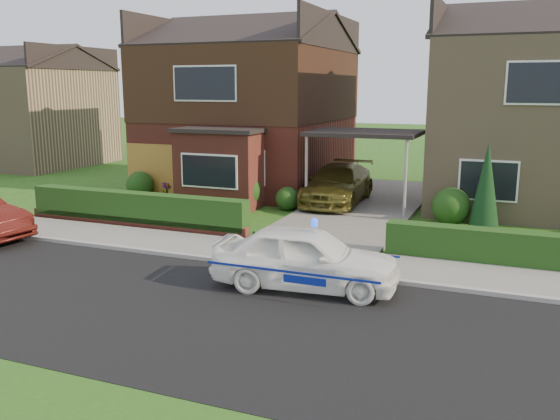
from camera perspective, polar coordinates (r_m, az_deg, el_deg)
The scene contains 23 objects.
ground at distance 11.57m, azimuth -5.56°, elevation -10.06°, with size 120.00×120.00×0.00m, color #224D14.
road at distance 11.57m, azimuth -5.56°, elevation -10.06°, with size 60.00×6.00×0.02m, color black.
kerb at distance 14.17m, azimuth 0.15°, elevation -5.60°, with size 60.00×0.16×0.12m, color #9E9993.
sidewalk at distance 15.11m, azimuth 1.63°, elevation -4.53°, with size 60.00×2.00×0.10m, color slate.
driveway at distance 21.53m, azimuth 8.04°, elevation 0.35°, with size 3.80×12.00×0.12m, color #666059.
house_left at distance 25.78m, azimuth -2.87°, elevation 10.73°, with size 7.50×9.53×7.25m.
house_right at distance 23.51m, azimuth 24.18°, elevation 9.25°, with size 7.50×8.06×7.25m.
carport_link at distance 21.12m, azimuth 8.21°, elevation 7.24°, with size 3.80×3.00×2.77m.
garage_door at distance 23.78m, azimuth -12.24°, elevation 3.70°, with size 2.20×0.10×2.10m, color #91571F.
dwarf_wall at distance 18.79m, azimuth -13.86°, elevation -1.19°, with size 7.70×0.25×0.36m, color brown.
hedge_left at distance 18.95m, azimuth -13.57°, elevation -1.63°, with size 7.50×0.55×0.90m, color #153310.
hedge_right at distance 15.48m, azimuth 24.03°, elevation -5.37°, with size 7.50×0.55×0.80m, color #153310.
shrub_left_far at distance 23.62m, azimuth -13.31°, elevation 2.35°, with size 1.08×1.08×1.08m, color #153310.
shrub_left_mid at distance 21.17m, azimuth -3.62°, elevation 1.90°, with size 1.32×1.32×1.32m, color #153310.
shrub_left_near at distance 20.85m, azimuth 0.71°, elevation 1.10°, with size 0.84×0.84×0.84m, color #153310.
shrub_right_near at distance 19.34m, azimuth 16.14°, elevation 0.32°, with size 1.20×1.20×1.20m, color #153310.
conifer_a at distance 18.96m, azimuth 19.20°, elevation 2.05°, with size 0.90×0.90×2.60m, color black.
neighbour_left at distance 35.76m, azimuth -22.72°, elevation 8.20°, with size 6.50×7.00×5.20m, color #967C5C.
police_car at distance 12.76m, azimuth 2.48°, elevation -4.66°, with size 3.69×4.16×1.53m.
driveway_car at distance 21.73m, azimuth 5.58°, elevation 2.51°, with size 1.92×4.73×1.37m, color brown.
potted_plant_a at distance 19.98m, azimuth -13.61°, elevation 0.03°, with size 0.35×0.24×0.66m, color gray.
potted_plant_b at distance 21.15m, azimuth -19.44°, elevation 0.44°, with size 0.33×0.41×0.74m, color gray.
potted_plant_c at distance 22.40m, azimuth -10.87°, elevation 1.56°, with size 0.44×0.44×0.78m, color gray.
Camera 1 is at (5.02, -9.50, 4.31)m, focal length 38.00 mm.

